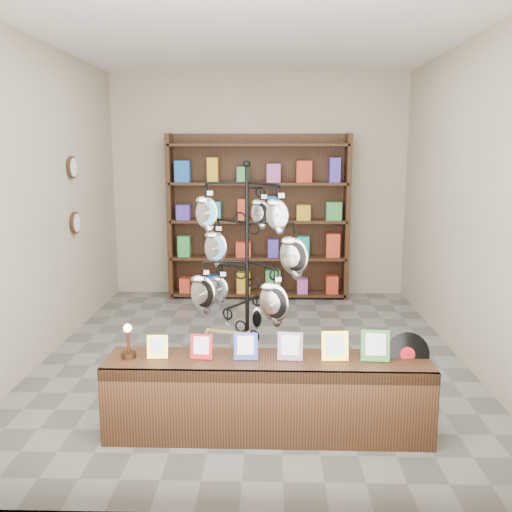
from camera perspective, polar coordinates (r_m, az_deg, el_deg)
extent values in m
plane|color=slate|center=(5.69, -0.28, -9.83)|extent=(5.00, 5.00, 0.00)
plane|color=#B2A88F|center=(7.85, 0.28, 7.00)|extent=(4.00, 0.00, 4.00)
plane|color=#B2A88F|center=(2.88, -1.86, 0.98)|extent=(4.00, 0.00, 4.00)
plane|color=#B2A88F|center=(5.78, -20.63, 5.09)|extent=(0.00, 5.00, 5.00)
plane|color=#B2A88F|center=(5.66, 20.47, 5.00)|extent=(0.00, 5.00, 5.00)
plane|color=white|center=(5.43, -0.31, 21.35)|extent=(5.00, 5.00, 0.00)
cylinder|color=black|center=(4.87, -0.86, -13.28)|extent=(0.51, 0.51, 0.03)
cylinder|color=black|center=(4.58, -0.89, -2.71)|extent=(0.04, 0.04, 1.86)
sphere|color=black|center=(4.46, -0.93, 9.23)|extent=(0.06, 0.06, 0.06)
ellipsoid|color=silver|center=(4.84, 0.09, -6.22)|extent=(0.10, 0.07, 0.19)
cube|color=#A27F43|center=(4.46, -2.85, -7.57)|extent=(0.34, 0.12, 0.04)
cube|color=black|center=(4.12, 1.18, -13.88)|extent=(2.25, 0.47, 0.55)
cube|color=yellow|center=(4.07, -9.81, -8.93)|extent=(0.14, 0.05, 0.16)
cube|color=#B10E18|center=(4.01, -5.47, -9.00)|extent=(0.15, 0.05, 0.17)
cube|color=#263FA5|center=(3.99, -1.03, -9.02)|extent=(0.16, 0.06, 0.18)
cube|color=#E54C33|center=(3.98, 3.44, -8.98)|extent=(0.17, 0.06, 0.19)
cube|color=yellow|center=(4.00, 7.89, -8.89)|extent=(0.18, 0.06, 0.20)
cube|color=#337233|center=(4.04, 11.84, -8.76)|extent=(0.19, 0.06, 0.21)
cylinder|color=black|center=(4.16, 14.92, -9.46)|extent=(0.31, 0.07, 0.30)
cylinder|color=#B10E18|center=(4.15, 14.93, -9.47)|extent=(0.10, 0.03, 0.10)
cylinder|color=#402312|center=(4.13, -12.61, -9.62)|extent=(0.10, 0.10, 0.04)
cylinder|color=#402312|center=(4.10, -12.66, -8.41)|extent=(0.02, 0.02, 0.14)
sphere|color=#FFBF59|center=(4.07, -12.72, -7.05)|extent=(0.06, 0.06, 0.06)
cube|color=black|center=(7.82, 0.27, 4.05)|extent=(2.40, 0.04, 2.20)
cube|color=black|center=(7.78, -8.50, 3.90)|extent=(0.06, 0.36, 2.20)
cube|color=black|center=(7.73, 9.04, 3.84)|extent=(0.06, 0.36, 2.20)
cube|color=black|center=(7.86, 0.23, -3.71)|extent=(2.36, 0.36, 0.04)
cube|color=black|center=(7.75, 0.24, -0.13)|extent=(2.36, 0.36, 0.03)
cube|color=black|center=(7.67, 0.24, 3.55)|extent=(2.36, 0.36, 0.04)
cube|color=black|center=(7.63, 0.24, 7.28)|extent=(2.36, 0.36, 0.04)
cube|color=black|center=(7.62, 0.25, 11.04)|extent=(2.36, 0.36, 0.04)
cylinder|color=black|center=(6.50, -17.90, 8.43)|extent=(0.03, 0.24, 0.24)
cylinder|color=black|center=(6.54, -17.61, 3.18)|extent=(0.03, 0.24, 0.24)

